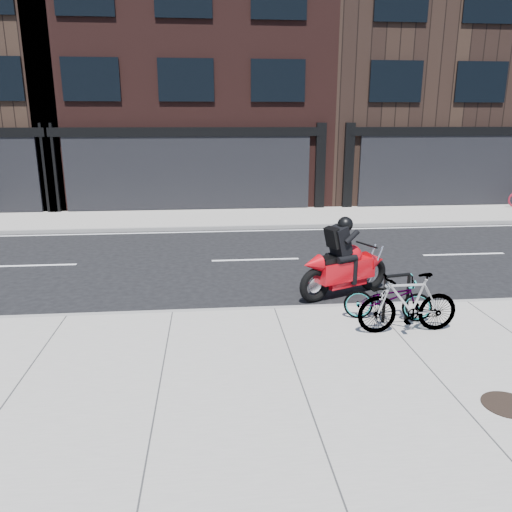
{
  "coord_description": "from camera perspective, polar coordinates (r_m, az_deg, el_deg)",
  "views": [
    {
      "loc": [
        -1.24,
        -11.15,
        3.76
      ],
      "look_at": [
        -0.26,
        -0.85,
        0.9
      ],
      "focal_mm": 35.0,
      "sensor_mm": 36.0,
      "label": 1
    }
  ],
  "objects": [
    {
      "name": "building_center",
      "position": [
        25.9,
        -7.7,
        23.05
      ],
      "size": [
        12.0,
        10.0,
        14.5
      ],
      "primitive_type": "cube",
      "color": "black",
      "rests_on": "ground"
    },
    {
      "name": "sidewalk_far",
      "position": [
        19.3,
        -1.67,
        4.4
      ],
      "size": [
        60.0,
        3.5,
        0.13
      ],
      "primitive_type": "cube",
      "color": "gray",
      "rests_on": "ground"
    },
    {
      "name": "manhole_cover",
      "position": [
        7.58,
        26.83,
        -14.93
      ],
      "size": [
        0.86,
        0.86,
        0.02
      ],
      "primitive_type": "cylinder",
      "rotation": [
        0.0,
        0.0,
        -0.38
      ],
      "color": "black",
      "rests_on": "sidewalk_near"
    },
    {
      "name": "sidewalk_near",
      "position": [
        7.28,
        5.32,
        -15.1
      ],
      "size": [
        60.0,
        6.0,
        0.13
      ],
      "primitive_type": "cube",
      "color": "gray",
      "rests_on": "ground"
    },
    {
      "name": "motorcycle",
      "position": [
        11.04,
        10.57,
        -0.8
      ],
      "size": [
        2.23,
        1.27,
        1.77
      ],
      "rotation": [
        0.0,
        0.0,
        0.43
      ],
      "color": "black",
      "rests_on": "ground"
    },
    {
      "name": "ground",
      "position": [
        11.84,
        0.85,
        -3.08
      ],
      "size": [
        120.0,
        120.0,
        0.0
      ],
      "primitive_type": "plane",
      "color": "black",
      "rests_on": "ground"
    },
    {
      "name": "bike_rack",
      "position": [
        9.51,
        15.75,
        -4.14
      ],
      "size": [
        0.54,
        0.16,
        0.91
      ],
      "rotation": [
        0.0,
        0.0,
        0.2
      ],
      "color": "black",
      "rests_on": "sidewalk_near"
    },
    {
      "name": "bicycle_front",
      "position": [
        9.57,
        14.83,
        -4.68
      ],
      "size": [
        1.69,
        0.91,
        0.84
      ],
      "primitive_type": "imported",
      "rotation": [
        0.0,
        0.0,
        1.34
      ],
      "color": "gray",
      "rests_on": "sidewalk_near"
    },
    {
      "name": "building_mideast",
      "position": [
        28.12,
        19.3,
        19.71
      ],
      "size": [
        12.0,
        10.0,
        12.5
      ],
      "primitive_type": "cube",
      "color": "black",
      "rests_on": "ground"
    },
    {
      "name": "bicycle_rear",
      "position": [
        9.09,
        16.98,
        -5.16
      ],
      "size": [
        1.79,
        0.54,
        1.07
      ],
      "primitive_type": "imported",
      "rotation": [
        0.0,
        0.0,
        4.73
      ],
      "color": "gray",
      "rests_on": "sidewalk_near"
    }
  ]
}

